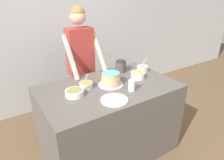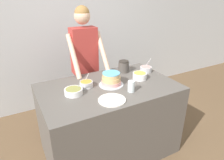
{
  "view_description": "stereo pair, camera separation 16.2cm",
  "coord_description": "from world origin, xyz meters",
  "px_view_note": "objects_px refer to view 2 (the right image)",
  "views": [
    {
      "loc": [
        -1.09,
        -1.27,
        1.92
      ],
      "look_at": [
        0.02,
        0.44,
        1.02
      ],
      "focal_mm": 32.0,
      "sensor_mm": 36.0,
      "label": 1
    },
    {
      "loc": [
        -0.95,
        -1.36,
        1.92
      ],
      "look_at": [
        0.02,
        0.44,
        1.02
      ],
      "focal_mm": 32.0,
      "sensor_mm": 36.0,
      "label": 2
    }
  ],
  "objects_px": {
    "stoneware_jar": "(124,66)",
    "person_baker": "(85,56)",
    "frosting_bowl_orange": "(86,84)",
    "ceramic_plate": "(112,100)",
    "frosting_bowl_olive": "(74,91)",
    "drinking_glass": "(131,86)",
    "frosting_bowl_yellow": "(140,76)",
    "cake": "(111,79)",
    "frosting_bowl_pink": "(146,69)"
  },
  "relations": [
    {
      "from": "frosting_bowl_olive",
      "to": "drinking_glass",
      "type": "distance_m",
      "value": 0.62
    },
    {
      "from": "frosting_bowl_orange",
      "to": "ceramic_plate",
      "type": "relative_size",
      "value": 0.54
    },
    {
      "from": "frosting_bowl_yellow",
      "to": "stoneware_jar",
      "type": "height_order",
      "value": "stoneware_jar"
    },
    {
      "from": "person_baker",
      "to": "frosting_bowl_olive",
      "type": "height_order",
      "value": "person_baker"
    },
    {
      "from": "frosting_bowl_yellow",
      "to": "frosting_bowl_orange",
      "type": "height_order",
      "value": "frosting_bowl_orange"
    },
    {
      "from": "frosting_bowl_olive",
      "to": "stoneware_jar",
      "type": "relative_size",
      "value": 1.23
    },
    {
      "from": "cake",
      "to": "ceramic_plate",
      "type": "distance_m",
      "value": 0.37
    },
    {
      "from": "drinking_glass",
      "to": "stoneware_jar",
      "type": "xyz_separation_m",
      "value": [
        0.23,
        0.54,
        0.02
      ]
    },
    {
      "from": "frosting_bowl_pink",
      "to": "drinking_glass",
      "type": "relative_size",
      "value": 1.46
    },
    {
      "from": "frosting_bowl_olive",
      "to": "frosting_bowl_yellow",
      "type": "height_order",
      "value": "frosting_bowl_olive"
    },
    {
      "from": "person_baker",
      "to": "frosting_bowl_yellow",
      "type": "distance_m",
      "value": 0.84
    },
    {
      "from": "frosting_bowl_olive",
      "to": "stoneware_jar",
      "type": "bearing_deg",
      "value": 20.49
    },
    {
      "from": "cake",
      "to": "frosting_bowl_olive",
      "type": "relative_size",
      "value": 1.49
    },
    {
      "from": "person_baker",
      "to": "drinking_glass",
      "type": "xyz_separation_m",
      "value": [
        0.17,
        -0.94,
        -0.11
      ]
    },
    {
      "from": "drinking_glass",
      "to": "stoneware_jar",
      "type": "distance_m",
      "value": 0.58
    },
    {
      "from": "stoneware_jar",
      "to": "frosting_bowl_pink",
      "type": "bearing_deg",
      "value": -26.91
    },
    {
      "from": "drinking_glass",
      "to": "frosting_bowl_pink",
      "type": "bearing_deg",
      "value": 38.54
    },
    {
      "from": "person_baker",
      "to": "frosting_bowl_orange",
      "type": "relative_size",
      "value": 11.78
    },
    {
      "from": "person_baker",
      "to": "stoneware_jar",
      "type": "bearing_deg",
      "value": -45.42
    },
    {
      "from": "frosting_bowl_yellow",
      "to": "frosting_bowl_olive",
      "type": "bearing_deg",
      "value": -179.95
    },
    {
      "from": "cake",
      "to": "frosting_bowl_pink",
      "type": "relative_size",
      "value": 1.6
    },
    {
      "from": "stoneware_jar",
      "to": "cake",
      "type": "bearing_deg",
      "value": -140.08
    },
    {
      "from": "cake",
      "to": "stoneware_jar",
      "type": "relative_size",
      "value": 1.83
    },
    {
      "from": "person_baker",
      "to": "frosting_bowl_orange",
      "type": "distance_m",
      "value": 0.65
    },
    {
      "from": "cake",
      "to": "stoneware_jar",
      "type": "distance_m",
      "value": 0.45
    },
    {
      "from": "stoneware_jar",
      "to": "frosting_bowl_yellow",
      "type": "bearing_deg",
      "value": -80.0
    },
    {
      "from": "stoneware_jar",
      "to": "person_baker",
      "type": "bearing_deg",
      "value": 134.58
    },
    {
      "from": "frosting_bowl_olive",
      "to": "frosting_bowl_pink",
      "type": "distance_m",
      "value": 1.08
    },
    {
      "from": "frosting_bowl_olive",
      "to": "frosting_bowl_yellow",
      "type": "bearing_deg",
      "value": 0.05
    },
    {
      "from": "drinking_glass",
      "to": "frosting_bowl_olive",
      "type": "bearing_deg",
      "value": 157.6
    },
    {
      "from": "person_baker",
      "to": "frosting_bowl_olive",
      "type": "xyz_separation_m",
      "value": [
        -0.41,
        -0.7,
        -0.14
      ]
    },
    {
      "from": "frosting_bowl_pink",
      "to": "ceramic_plate",
      "type": "height_order",
      "value": "frosting_bowl_pink"
    },
    {
      "from": "frosting_bowl_olive",
      "to": "cake",
      "type": "bearing_deg",
      "value": 1.55
    },
    {
      "from": "person_baker",
      "to": "ceramic_plate",
      "type": "height_order",
      "value": "person_baker"
    },
    {
      "from": "frosting_bowl_yellow",
      "to": "frosting_bowl_pink",
      "type": "relative_size",
      "value": 0.97
    },
    {
      "from": "frosting_bowl_olive",
      "to": "person_baker",
      "type": "bearing_deg",
      "value": 59.94
    },
    {
      "from": "frosting_bowl_olive",
      "to": "frosting_bowl_pink",
      "type": "relative_size",
      "value": 1.07
    },
    {
      "from": "frosting_bowl_orange",
      "to": "frosting_bowl_olive",
      "type": "bearing_deg",
      "value": -150.39
    },
    {
      "from": "cake",
      "to": "drinking_glass",
      "type": "distance_m",
      "value": 0.27
    },
    {
      "from": "frosting_bowl_pink",
      "to": "frosting_bowl_olive",
      "type": "bearing_deg",
      "value": -171.37
    },
    {
      "from": "drinking_glass",
      "to": "ceramic_plate",
      "type": "xyz_separation_m",
      "value": [
        -0.28,
        -0.08,
        -0.06
      ]
    },
    {
      "from": "cake",
      "to": "drinking_glass",
      "type": "height_order",
      "value": "cake"
    },
    {
      "from": "frosting_bowl_orange",
      "to": "ceramic_plate",
      "type": "height_order",
      "value": "frosting_bowl_orange"
    },
    {
      "from": "cake",
      "to": "frosting_bowl_yellow",
      "type": "height_order",
      "value": "cake"
    },
    {
      "from": "ceramic_plate",
      "to": "stoneware_jar",
      "type": "distance_m",
      "value": 0.8
    },
    {
      "from": "person_baker",
      "to": "frosting_bowl_orange",
      "type": "bearing_deg",
      "value": -110.33
    },
    {
      "from": "frosting_bowl_orange",
      "to": "frosting_bowl_pink",
      "type": "relative_size",
      "value": 0.83
    },
    {
      "from": "ceramic_plate",
      "to": "person_baker",
      "type": "bearing_deg",
      "value": 83.68
    },
    {
      "from": "frosting_bowl_yellow",
      "to": "ceramic_plate",
      "type": "distance_m",
      "value": 0.64
    },
    {
      "from": "person_baker",
      "to": "frosting_bowl_olive",
      "type": "relative_size",
      "value": 9.14
    }
  ]
}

